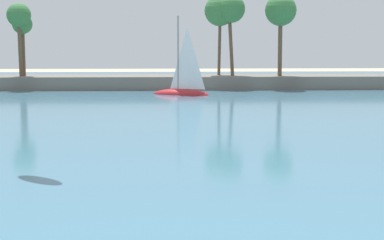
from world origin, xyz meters
The scene contains 3 objects.
sea centered at (0.00, 62.06, 0.03)m, with size 220.00×111.34×0.06m, color teal.
palm_headland centered at (-5.20, 77.72, 4.18)m, with size 108.89×6.76×12.59m.
sailboat_near_shore centered at (0.96, 68.96, 0.97)m, with size 7.26×4.29×10.09m.
Camera 1 is at (-0.65, -6.51, 7.13)m, focal length 58.77 mm.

